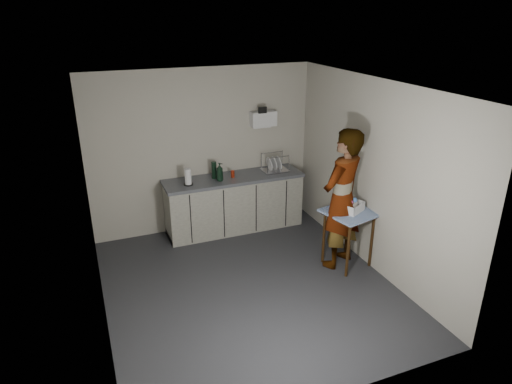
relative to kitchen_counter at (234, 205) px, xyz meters
name	(u,v)px	position (x,y,z in m)	size (l,w,h in m)	color
ground	(249,287)	(-0.40, -1.70, -0.43)	(4.00, 4.00, 0.00)	#2C2C31
wall_back	(203,151)	(-0.40, 0.29, 0.87)	(3.60, 0.02, 2.60)	beige
wall_right	(372,177)	(1.39, -1.70, 0.87)	(0.02, 4.00, 2.60)	beige
wall_left	(93,219)	(-2.19, -1.70, 0.87)	(0.02, 4.00, 2.60)	beige
ceiling	(248,87)	(-0.40, -1.70, 2.17)	(3.60, 4.00, 0.01)	silver
kitchen_counter	(234,205)	(0.00, 0.00, 0.00)	(2.24, 0.62, 0.91)	black
wall_shelf	(263,119)	(0.60, 0.22, 1.32)	(0.42, 0.18, 0.37)	white
side_table	(349,218)	(1.10, -1.67, 0.29)	(0.77, 0.77, 0.82)	#39250D
standing_man	(342,199)	(1.00, -1.60, 0.56)	(0.72, 0.48, 1.98)	#B2A593
soap_bottle	(220,172)	(-0.26, -0.09, 0.63)	(0.11, 0.11, 0.29)	black
soda_can	(233,174)	(-0.02, -0.01, 0.54)	(0.06, 0.06, 0.11)	red
dark_bottle	(214,170)	(-0.30, 0.05, 0.62)	(0.08, 0.08, 0.27)	black
paper_towel	(188,177)	(-0.76, -0.08, 0.60)	(0.14, 0.14, 0.26)	black
dish_rack	(275,167)	(0.72, 0.01, 0.55)	(0.42, 0.31, 0.29)	silver
bakery_box	(348,204)	(1.10, -1.62, 0.49)	(0.43, 0.43, 0.44)	white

